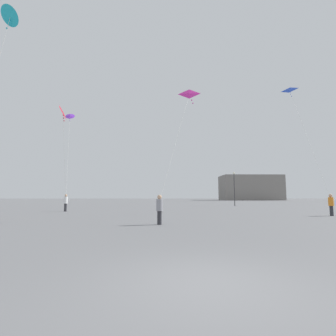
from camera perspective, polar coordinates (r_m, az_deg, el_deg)
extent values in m
plane|color=slate|center=(5.12, 9.27, -24.70)|extent=(300.00, 300.00, 0.00)
cylinder|color=#2D2D33|center=(28.73, -22.18, -8.27)|extent=(0.27, 0.27, 0.82)
cylinder|color=white|center=(28.71, -22.12, -6.75)|extent=(0.39, 0.39, 0.71)
sphere|color=tan|center=(28.70, -22.08, -5.77)|extent=(0.27, 0.27, 0.27)
cylinder|color=#2D2D33|center=(24.65, 33.03, -8.13)|extent=(0.26, 0.26, 0.81)
cylinder|color=orange|center=(24.62, 32.92, -6.38)|extent=(0.39, 0.39, 0.70)
sphere|color=tan|center=(24.62, 32.86, -5.26)|extent=(0.26, 0.26, 0.26)
cylinder|color=#2D2D33|center=(14.55, -1.95, -11.19)|extent=(0.25, 0.25, 0.77)
cylinder|color=gray|center=(14.51, -1.94, -8.37)|extent=(0.37, 0.37, 0.67)
sphere|color=tan|center=(14.50, -1.93, -6.56)|extent=(0.25, 0.25, 0.25)
pyramid|color=blue|center=(33.38, 25.78, 15.65)|extent=(1.49, 1.36, 0.70)
sphere|color=blue|center=(33.44, 25.92, 15.19)|extent=(0.10, 0.10, 0.10)
sphere|color=blue|center=(33.48, 26.04, 14.78)|extent=(0.10, 0.10, 0.10)
sphere|color=blue|center=(33.53, 26.16, 14.38)|extent=(0.10, 0.10, 0.10)
cylinder|color=silver|center=(28.45, 28.86, 6.44)|extent=(1.03, 7.06, 12.44)
cone|color=#1EB2C6|center=(19.78, -32.04, 27.18)|extent=(1.45, 1.29, 1.02)
sphere|color=#1EB2C6|center=(19.78, -32.25, 26.47)|extent=(0.10, 0.10, 0.10)
sphere|color=#1EB2C6|center=(19.79, -32.45, 25.76)|extent=(0.10, 0.10, 0.10)
sphere|color=#1EB2C6|center=(19.79, -32.66, 25.06)|extent=(0.10, 0.10, 0.10)
pyramid|color=#D12899|center=(20.32, 4.82, 16.41)|extent=(1.30, 0.64, 0.73)
sphere|color=#D12899|center=(20.35, 5.10, 15.69)|extent=(0.10, 0.10, 0.10)
sphere|color=#D12899|center=(20.37, 5.38, 15.03)|extent=(0.10, 0.10, 0.10)
sphere|color=#D12899|center=(20.39, 5.66, 14.38)|extent=(0.10, 0.10, 0.10)
cylinder|color=silver|center=(17.02, 1.96, 6.42)|extent=(2.34, 4.12, 8.15)
pyramid|color=red|center=(24.82, -22.62, 11.54)|extent=(0.80, 1.77, 1.02)
sphere|color=red|center=(24.88, -22.61, 10.95)|extent=(0.10, 0.10, 0.10)
sphere|color=red|center=(24.95, -22.53, 10.39)|extent=(0.10, 0.10, 0.10)
sphere|color=red|center=(25.02, -22.46, 9.84)|extent=(0.10, 0.10, 0.10)
cylinder|color=silver|center=(26.43, -22.37, 1.85)|extent=(1.15, 4.94, 7.72)
cone|color=purple|center=(40.84, -21.28, 10.95)|extent=(1.42, 1.13, 1.10)
sphere|color=purple|center=(40.91, -21.29, 10.61)|extent=(0.10, 0.10, 0.10)
sphere|color=purple|center=(40.99, -21.31, 10.28)|extent=(0.10, 0.10, 0.10)
sphere|color=purple|center=(41.07, -21.33, 9.94)|extent=(0.10, 0.10, 0.10)
cylinder|color=silver|center=(34.38, -21.62, 3.76)|extent=(3.39, 9.84, 12.15)
cube|color=gray|center=(102.07, 18.10, -4.28)|extent=(22.20, 12.35, 9.37)
cylinder|color=#2D2D30|center=(42.08, 14.78, -4.81)|extent=(0.12, 0.12, 5.15)
sphere|color=#EAE5C6|center=(42.23, 14.68, -1.11)|extent=(0.36, 0.36, 0.36)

